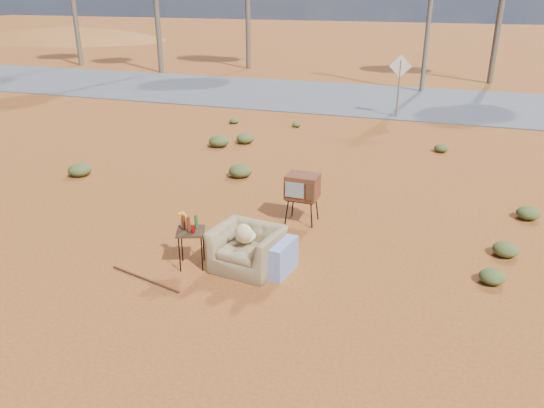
% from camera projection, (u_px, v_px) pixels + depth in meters
% --- Properties ---
extents(ground, '(140.00, 140.00, 0.00)m').
position_uv_depth(ground, '(226.00, 263.00, 8.98)').
color(ground, '#98501E').
rests_on(ground, ground).
extents(highway, '(140.00, 7.00, 0.04)m').
position_uv_depth(highway, '(368.00, 99.00, 22.13)').
color(highway, '#565659').
rests_on(highway, ground).
extents(dirt_mound, '(26.00, 18.00, 2.00)m').
position_uv_depth(dirt_mound, '(68.00, 40.00, 47.66)').
color(dirt_mound, '#A05826').
rests_on(dirt_mound, ground).
extents(armchair, '(1.36, 0.84, 0.94)m').
position_uv_depth(armchair, '(252.00, 245.00, 8.64)').
color(armchair, olive).
rests_on(armchair, ground).
extents(tv_unit, '(0.63, 0.52, 0.99)m').
position_uv_depth(tv_unit, '(302.00, 187.00, 10.28)').
color(tv_unit, black).
rests_on(tv_unit, ground).
extents(side_table, '(0.59, 0.59, 0.92)m').
position_uv_depth(side_table, '(189.00, 228.00, 8.66)').
color(side_table, '#3A2415').
rests_on(side_table, ground).
extents(rusty_bar, '(1.42, 0.41, 0.04)m').
position_uv_depth(rusty_bar, '(145.00, 279.00, 8.44)').
color(rusty_bar, '#462512').
rests_on(rusty_bar, ground).
extents(road_sign, '(0.78, 0.06, 2.19)m').
position_uv_depth(road_sign, '(400.00, 75.00, 18.49)').
color(road_sign, brown).
rests_on(road_sign, ground).
extents(scrub_patch, '(17.49, 8.07, 0.33)m').
position_uv_depth(scrub_patch, '(266.00, 171.00, 13.03)').
color(scrub_patch, '#4C5525').
rests_on(scrub_patch, ground).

